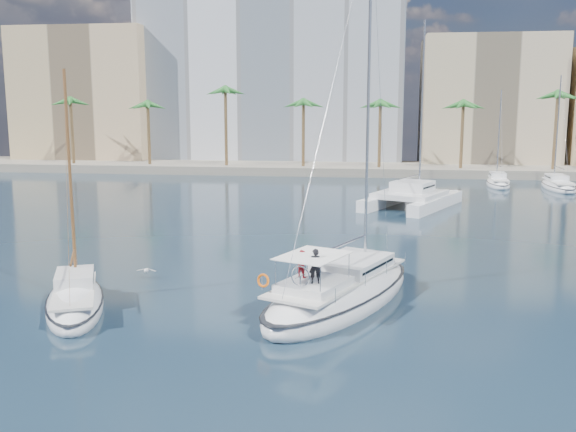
# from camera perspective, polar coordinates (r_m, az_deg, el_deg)

# --- Properties ---
(ground) EXTENTS (160.00, 160.00, 0.00)m
(ground) POSITION_cam_1_polar(r_m,az_deg,el_deg) (35.43, -0.89, -6.07)
(ground) COLOR black
(ground) RESTS_ON ground
(quay) EXTENTS (120.00, 14.00, 1.20)m
(quay) POSITION_cam_1_polar(r_m,az_deg,el_deg) (95.26, 4.72, 4.26)
(quay) COLOR gray
(quay) RESTS_ON ground
(building_modern) EXTENTS (42.00, 16.00, 28.00)m
(building_modern) POSITION_cam_1_polar(r_m,az_deg,el_deg) (108.15, -1.31, 12.05)
(building_modern) COLOR silver
(building_modern) RESTS_ON ground
(building_tan_left) EXTENTS (22.00, 14.00, 22.00)m
(building_tan_left) POSITION_cam_1_polar(r_m,az_deg,el_deg) (113.03, -17.08, 10.01)
(building_tan_left) COLOR tan
(building_tan_left) RESTS_ON ground
(building_beige) EXTENTS (20.00, 14.00, 20.00)m
(building_beige) POSITION_cam_1_polar(r_m,az_deg,el_deg) (105.04, 17.32, 9.50)
(building_beige) COLOR tan
(building_beige) RESTS_ON ground
(palm_left) EXTENTS (3.60, 3.60, 12.30)m
(palm_left) POSITION_cam_1_polar(r_m,az_deg,el_deg) (98.81, -15.73, 9.76)
(palm_left) COLOR brown
(palm_left) RESTS_ON ground
(palm_centre) EXTENTS (3.60, 3.60, 12.30)m
(palm_centre) POSITION_cam_1_polar(r_m,az_deg,el_deg) (90.84, 4.66, 10.11)
(palm_centre) COLOR brown
(palm_centre) RESTS_ON ground
(main_sloop) EXTENTS (9.10, 13.83, 19.65)m
(main_sloop) POSITION_cam_1_polar(r_m,az_deg,el_deg) (31.93, 4.74, -6.81)
(main_sloop) COLOR white
(main_sloop) RESTS_ON ground
(small_sloop) EXTENTS (5.78, 8.78, 12.10)m
(small_sloop) POSITION_cam_1_polar(r_m,az_deg,el_deg) (32.61, -18.40, -7.19)
(small_sloop) COLOR white
(small_sloop) RESTS_ON ground
(catamaran) EXTENTS (10.55, 13.62, 17.75)m
(catamaran) POSITION_cam_1_polar(r_m,az_deg,el_deg) (63.16, 10.93, 1.83)
(catamaran) COLOR white
(catamaran) RESTS_ON ground
(seagull) EXTENTS (1.14, 0.49, 0.21)m
(seagull) POSITION_cam_1_polar(r_m,az_deg,el_deg) (37.22, -12.46, -4.73)
(seagull) COLOR silver
(seagull) RESTS_ON ground
(moored_yacht_a) EXTENTS (3.37, 9.52, 11.90)m
(moored_yacht_a) POSITION_cam_1_polar(r_m,az_deg,el_deg) (82.60, 18.16, 2.55)
(moored_yacht_a) COLOR white
(moored_yacht_a) RESTS_ON ground
(moored_yacht_b) EXTENTS (3.32, 10.83, 13.72)m
(moored_yacht_b) POSITION_cam_1_polar(r_m,az_deg,el_deg) (82.08, 22.87, 2.23)
(moored_yacht_b) COLOR white
(moored_yacht_b) RESTS_ON ground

